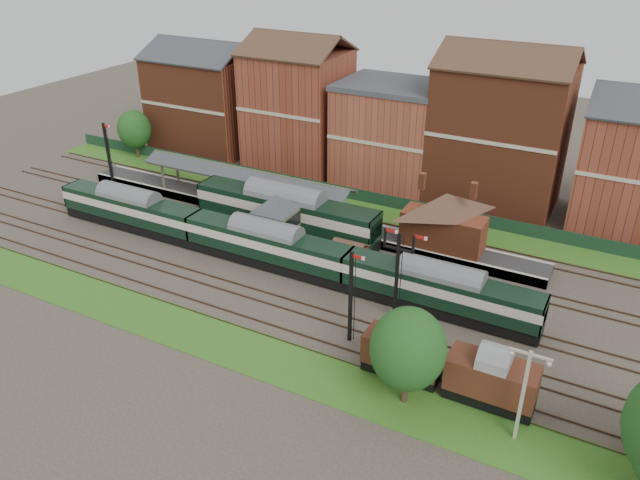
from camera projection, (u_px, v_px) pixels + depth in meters
The scene contains 20 objects.
ground at pixel (286, 271), 59.34m from camera, with size 160.00×160.00×0.00m, color #473D33.
grass_back at pixel (357, 208), 71.83m from camera, with size 90.00×4.50×0.06m, color #2D6619.
grass_front at pixel (210, 337), 49.94m from camera, with size 90.00×5.00×0.06m, color #2D6619.
fence at pixel (365, 196), 73.06m from camera, with size 90.00×0.12×1.50m, color #193823.
platform at pixel (293, 216), 68.81m from camera, with size 55.00×3.40×1.00m, color #2D2D2D.
signal_box at pixel (276, 221), 61.64m from camera, with size 5.40×5.40×6.00m.
brick_hut at pixel (349, 257), 59.24m from camera, with size 3.20×2.64×2.94m.
station_building at pixel (444, 220), 60.14m from camera, with size 8.10×8.10×5.90m.
canopy at pixel (245, 172), 69.40m from camera, with size 26.00×3.89×4.08m.
semaphore_bracket at pixel (398, 271), 50.23m from camera, with size 3.60×0.25×8.18m.
semaphore_platform_end at pixel (108, 154), 76.12m from camera, with size 1.23×0.25×8.00m.
semaphore_siding at pixel (351, 296), 47.76m from camera, with size 1.23×0.25×8.00m.
yard_lamp at pixel (524, 391), 38.51m from camera, with size 2.60×0.22×7.00m.
town_backdrop at pixel (389, 128), 75.71m from camera, with size 69.00×10.00×16.00m.
dmu_train at pixel (267, 244), 59.14m from camera, with size 51.28×2.70×3.94m.
platform_railcar at pixel (286, 211), 64.75m from camera, with size 20.41×3.21×4.70m.
goods_van_a at pixel (403, 353), 45.08m from camera, with size 5.64×2.44×3.42m.
goods_van_b at pixel (492, 379), 42.34m from camera, with size 6.07×2.63×3.68m.
tree_far at pixel (408, 349), 41.33m from camera, with size 5.15×5.15×7.51m.
tree_back at pixel (134, 129), 85.20m from camera, with size 4.54×4.54×6.63m.
Camera 1 is at (26.85, -43.71, 30.14)m, focal length 35.00 mm.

